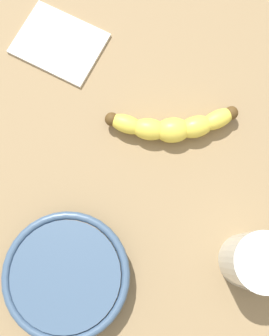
{
  "coord_description": "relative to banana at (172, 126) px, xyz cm",
  "views": [
    {
      "loc": [
        -1.55,
        -8.87,
        62.43
      ],
      "look_at": [
        -3.54,
        3.31,
        5.0
      ],
      "focal_mm": 41.15,
      "sensor_mm": 36.0,
      "label": 1
    }
  ],
  "objects": [
    {
      "name": "smoothie_glass",
      "position": [
        13.89,
        -18.53,
        2.5
      ],
      "size": [
        8.15,
        8.15,
        9.24
      ],
      "color": "silver",
      "rests_on": "wooden_tabletop"
    },
    {
      "name": "ceramic_bowl",
      "position": [
        -11.75,
        -24.72,
        0.51
      ],
      "size": [
        18.08,
        18.08,
        4.15
      ],
      "color": "#3D5675",
      "rests_on": "wooden_tabletop"
    },
    {
      "name": "folded_napkin",
      "position": [
        -20.89,
        12.02,
        -1.68
      ],
      "size": [
        16.74,
        14.63,
        0.6
      ],
      "primitive_type": "cube",
      "rotation": [
        0.0,
        0.0,
        -0.31
      ],
      "color": "white",
      "rests_on": "wooden_tabletop"
    },
    {
      "name": "banana",
      "position": [
        0.0,
        0.0,
        0.0
      ],
      "size": [
        20.63,
        8.16,
        3.96
      ],
      "rotation": [
        0.0,
        0.0,
        0.22
      ],
      "color": "yellow",
      "rests_on": "wooden_tabletop"
    },
    {
      "name": "wooden_tabletop",
      "position": [
        -1.24,
        -10.89,
        -3.48
      ],
      "size": [
        120.0,
        120.0,
        3.0
      ],
      "primitive_type": "cube",
      "color": "#8C724E",
      "rests_on": "ground"
    }
  ]
}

